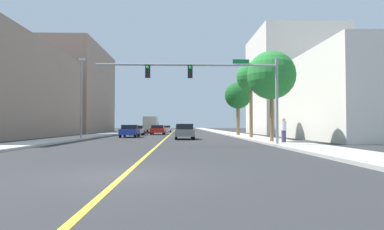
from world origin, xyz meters
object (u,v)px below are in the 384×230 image
at_px(car_blue, 130,131).
at_px(pedestrian, 284,130).
at_px(car_gray, 184,131).
at_px(car_red, 158,130).
at_px(car_silver, 137,130).
at_px(car_white, 166,129).
at_px(palm_near, 271,76).
at_px(delivery_truck, 151,124).
at_px(palm_mid, 251,78).
at_px(traffic_signal_mast, 217,80).
at_px(car_green, 181,129).
at_px(street_lamp, 82,94).
at_px(palm_far, 238,96).

xyz_separation_m(car_blue, pedestrian, (13.16, -14.00, 0.29)).
xyz_separation_m(car_gray, pedestrian, (7.02, -8.81, 0.26)).
height_order(car_red, car_silver, car_red).
height_order(car_blue, car_white, car_blue).
bearing_deg(car_silver, car_red, 34.62).
relative_size(palm_near, car_gray, 1.56).
bearing_deg(delivery_truck, pedestrian, -72.28).
relative_size(car_blue, pedestrian, 2.43).
xyz_separation_m(car_blue, car_white, (2.91, 26.56, -0.05)).
xyz_separation_m(palm_near, palm_mid, (0.14, 7.93, 1.00)).
bearing_deg(car_gray, car_red, 102.92).
bearing_deg(car_blue, car_gray, -41.29).
height_order(traffic_signal_mast, car_gray, traffic_signal_mast).
bearing_deg(palm_mid, car_green, 108.14).
height_order(car_green, delivery_truck, delivery_truck).
distance_m(traffic_signal_mast, pedestrian, 6.24).
distance_m(street_lamp, palm_near, 18.09).
relative_size(car_red, car_white, 0.94).
xyz_separation_m(palm_far, delivery_truck, (-13.08, 24.21, -3.44)).
height_order(street_lamp, car_blue, street_lamp).
bearing_deg(traffic_signal_mast, palm_mid, 67.26).
bearing_deg(traffic_signal_mast, delivery_truck, 100.84).
relative_size(palm_mid, car_silver, 1.92).
bearing_deg(car_gray, palm_near, -48.25).
bearing_deg(palm_mid, car_white, 107.81).
distance_m(palm_far, car_green, 15.92).
xyz_separation_m(palm_mid, car_green, (-7.04, 21.49, -5.46)).
height_order(car_white, delivery_truck, delivery_truck).
bearing_deg(delivery_truck, car_red, -81.59).
xyz_separation_m(traffic_signal_mast, palm_mid, (4.69, 11.19, 1.78)).
distance_m(car_silver, car_white, 19.02).
relative_size(car_red, delivery_truck, 0.49).
distance_m(palm_mid, delivery_truck, 34.97).
distance_m(palm_far, delivery_truck, 27.73).
height_order(car_silver, car_white, car_silver).
relative_size(palm_mid, car_gray, 1.71).
bearing_deg(car_green, street_lamp, -112.46).
distance_m(traffic_signal_mast, palm_near, 5.65).
distance_m(car_green, pedestrian, 31.86).
relative_size(palm_mid, delivery_truck, 0.89).
height_order(palm_far, car_blue, palm_far).
distance_m(palm_near, car_red, 24.94).
height_order(car_silver, car_green, car_green).
bearing_deg(palm_near, car_blue, 135.74).
relative_size(delivery_truck, pedestrian, 4.86).
bearing_deg(street_lamp, car_silver, 74.55).
bearing_deg(car_silver, car_white, 77.88).
bearing_deg(car_white, car_green, -75.04).
xyz_separation_m(palm_mid, delivery_truck, (-12.99, 32.14, -4.58)).
bearing_deg(car_gray, traffic_signal_mast, -79.58).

